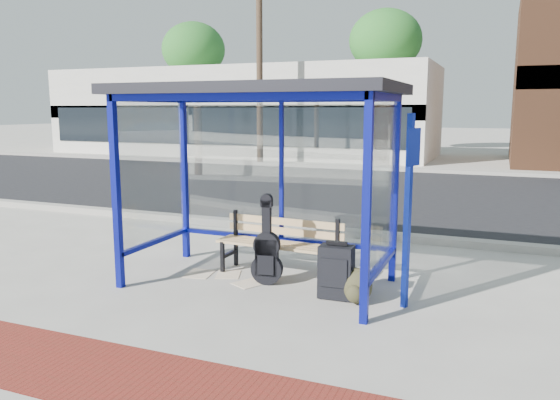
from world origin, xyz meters
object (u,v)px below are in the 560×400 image
at_px(suitcase, 336,272).
at_px(backpack, 357,287).
at_px(bench, 280,241).
at_px(guitar_bag, 267,254).

xyz_separation_m(suitcase, backpack, (0.27, -0.08, -0.12)).
bearing_deg(bench, guitar_bag, -87.28).
xyz_separation_m(guitar_bag, backpack, (1.20, -0.25, -0.20)).
distance_m(suitcase, backpack, 0.31).
height_order(bench, suitcase, bench).
relative_size(guitar_bag, backpack, 2.72).
xyz_separation_m(bench, backpack, (1.20, -0.68, -0.26)).
bearing_deg(suitcase, bench, 144.80).
height_order(bench, backpack, bench).
height_order(bench, guitar_bag, guitar_bag).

